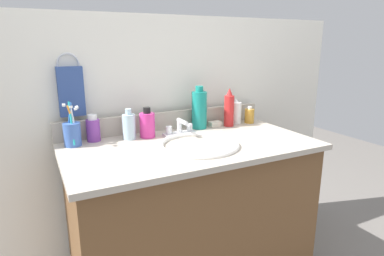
% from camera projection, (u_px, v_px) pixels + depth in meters
% --- Properties ---
extents(vanity_cabinet, '(1.05, 0.54, 0.71)m').
position_uv_depth(vanity_cabinet, '(191.00, 220.00, 1.53)').
color(vanity_cabinet, brown).
rests_on(vanity_cabinet, ground_plane).
extents(countertop, '(1.09, 0.58, 0.02)m').
position_uv_depth(countertop, '(191.00, 146.00, 1.44)').
color(countertop, '#B2A899').
rests_on(countertop, vanity_cabinet).
extents(backsplash, '(1.09, 0.02, 0.09)m').
position_uv_depth(backsplash, '(167.00, 121.00, 1.67)').
color(backsplash, '#B2A899').
rests_on(backsplash, countertop).
extents(back_wall, '(2.19, 0.04, 1.30)m').
position_uv_depth(back_wall, '(163.00, 141.00, 1.75)').
color(back_wall, white).
rests_on(back_wall, ground_plane).
extents(towel_ring, '(0.10, 0.01, 0.10)m').
position_uv_depth(towel_ring, '(68.00, 64.00, 1.43)').
color(towel_ring, silver).
extents(hand_towel, '(0.11, 0.04, 0.22)m').
position_uv_depth(hand_towel, '(71.00, 92.00, 1.45)').
color(hand_towel, '#334C8C').
extents(sink_basin, '(0.35, 0.35, 0.11)m').
position_uv_depth(sink_basin, '(199.00, 153.00, 1.41)').
color(sink_basin, white).
rests_on(sink_basin, countertop).
extents(faucet, '(0.16, 0.10, 0.08)m').
position_uv_depth(faucet, '(180.00, 129.00, 1.56)').
color(faucet, silver).
rests_on(faucet, countertop).
extents(bottle_spray_red, '(0.05, 0.05, 0.20)m').
position_uv_depth(bottle_spray_red, '(229.00, 109.00, 1.72)').
color(bottle_spray_red, red).
rests_on(bottle_spray_red, countertop).
extents(bottle_lotion_white, '(0.06, 0.06, 0.14)m').
position_uv_depth(bottle_lotion_white, '(236.00, 112.00, 1.78)').
color(bottle_lotion_white, white).
rests_on(bottle_lotion_white, countertop).
extents(bottle_cream_purple, '(0.06, 0.06, 0.12)m').
position_uv_depth(bottle_cream_purple, '(93.00, 129.00, 1.46)').
color(bottle_cream_purple, '#7A3899').
rests_on(bottle_cream_purple, countertop).
extents(bottle_mouthwash_teal, '(0.08, 0.08, 0.22)m').
position_uv_depth(bottle_mouthwash_teal, '(199.00, 109.00, 1.67)').
color(bottle_mouthwash_teal, teal).
rests_on(bottle_mouthwash_teal, countertop).
extents(bottle_soap_pink, '(0.07, 0.07, 0.14)m').
position_uv_depth(bottle_soap_pink, '(147.00, 124.00, 1.52)').
color(bottle_soap_pink, '#D8338C').
rests_on(bottle_soap_pink, countertop).
extents(bottle_oil_amber, '(0.05, 0.05, 0.09)m').
position_uv_depth(bottle_oil_amber, '(249.00, 116.00, 1.80)').
color(bottle_oil_amber, gold).
rests_on(bottle_oil_amber, countertop).
extents(bottle_gel_clear, '(0.06, 0.06, 0.14)m').
position_uv_depth(bottle_gel_clear, '(129.00, 126.00, 1.49)').
color(bottle_gel_clear, silver).
rests_on(bottle_gel_clear, countertop).
extents(cup_blue_plastic, '(0.07, 0.09, 0.19)m').
position_uv_depth(cup_blue_plastic, '(72.00, 133.00, 1.39)').
color(cup_blue_plastic, '#3F66B7').
rests_on(cup_blue_plastic, countertop).
extents(soap_bar, '(0.06, 0.04, 0.02)m').
position_uv_depth(soap_bar, '(215.00, 124.00, 1.74)').
color(soap_bar, white).
rests_on(soap_bar, countertop).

